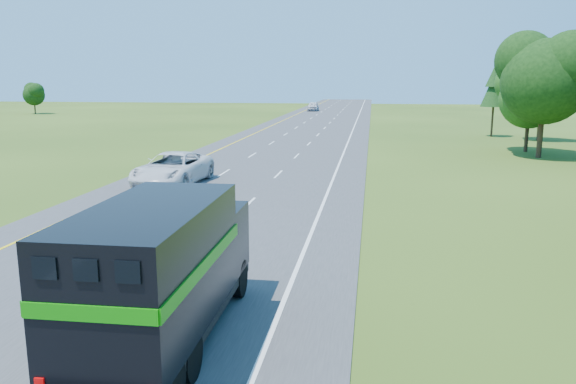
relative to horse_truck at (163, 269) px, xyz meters
name	(u,v)px	position (x,y,z in m)	size (l,w,h in m)	color
road	(280,151)	(-3.18, 36.05, -1.86)	(15.00, 260.00, 0.04)	#38383A
lane_markings	(280,151)	(-3.18, 36.05, -1.84)	(11.15, 260.00, 0.01)	yellow
horse_truck	(163,269)	(0.00, 0.00, 0.00)	(2.56, 7.81, 3.44)	black
white_suv	(173,169)	(-6.87, 19.53, -0.90)	(3.12, 6.77, 1.88)	silver
far_car	(313,106)	(-7.00, 99.61, -0.95)	(2.11, 5.23, 1.78)	silver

